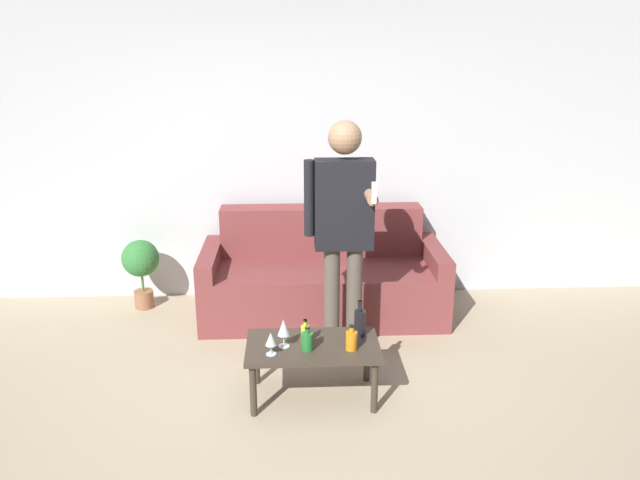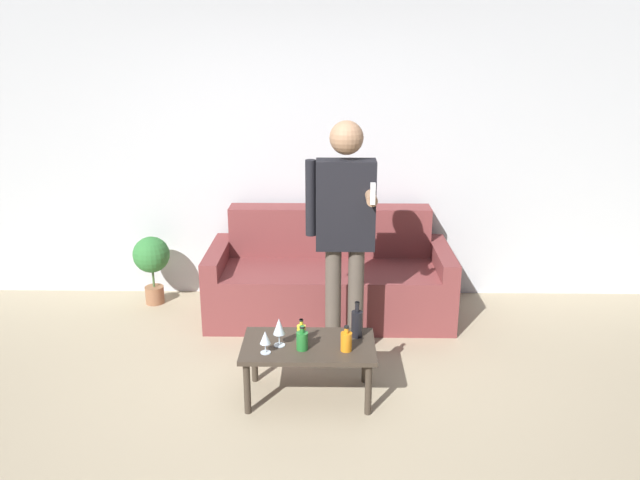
% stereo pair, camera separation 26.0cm
% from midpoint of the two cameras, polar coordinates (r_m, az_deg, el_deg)
% --- Properties ---
extents(ground_plane, '(16.00, 16.00, 0.00)m').
position_cam_midpoint_polar(ground_plane, '(3.88, -0.45, -17.61)').
color(ground_plane, tan).
extents(wall_back, '(8.00, 0.06, 2.70)m').
position_cam_midpoint_polar(wall_back, '(5.51, 0.07, 8.40)').
color(wall_back, silver).
rests_on(wall_back, ground_plane).
extents(couch, '(2.02, 0.86, 0.88)m').
position_cam_midpoint_polar(couch, '(5.32, 2.28, -3.52)').
color(couch, brown).
rests_on(couch, ground_plane).
extents(coffee_table, '(0.86, 0.49, 0.38)m').
position_cam_midpoint_polar(coffee_table, '(4.08, 0.80, -10.12)').
color(coffee_table, '#3D3328').
rests_on(coffee_table, ground_plane).
extents(bottle_orange, '(0.06, 0.06, 0.16)m').
position_cam_midpoint_polar(bottle_orange, '(4.06, 0.14, -8.52)').
color(bottle_orange, yellow).
rests_on(bottle_orange, coffee_table).
extents(bottle_green, '(0.08, 0.08, 0.16)m').
position_cam_midpoint_polar(bottle_green, '(3.97, 0.27, -9.17)').
color(bottle_green, '#23752D').
rests_on(bottle_green, coffee_table).
extents(bottle_dark, '(0.07, 0.07, 0.17)m').
position_cam_midpoint_polar(bottle_dark, '(3.96, 4.33, -9.20)').
color(bottle_dark, orange).
rests_on(bottle_dark, coffee_table).
extents(bottle_yellow, '(0.07, 0.07, 0.25)m').
position_cam_midpoint_polar(bottle_yellow, '(4.13, 5.21, -7.59)').
color(bottle_yellow, black).
rests_on(bottle_yellow, coffee_table).
extents(wine_glass_near, '(0.08, 0.08, 0.19)m').
position_cam_midpoint_polar(wine_glass_near, '(3.99, -1.88, -7.99)').
color(wine_glass_near, silver).
rests_on(wine_glass_near, coffee_table).
extents(wine_glass_far, '(0.07, 0.07, 0.15)m').
position_cam_midpoint_polar(wine_glass_far, '(3.91, -3.12, -8.99)').
color(wine_glass_far, silver).
rests_on(wine_glass_far, coffee_table).
extents(person_standing_front, '(0.49, 0.44, 1.74)m').
position_cam_midpoint_polar(person_standing_front, '(4.37, 3.98, 1.67)').
color(person_standing_front, brown).
rests_on(person_standing_front, ground_plane).
extents(potted_plant, '(0.32, 0.32, 0.62)m').
position_cam_midpoint_polar(potted_plant, '(5.64, -13.87, -1.74)').
color(potted_plant, '#936042').
rests_on(potted_plant, ground_plane).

